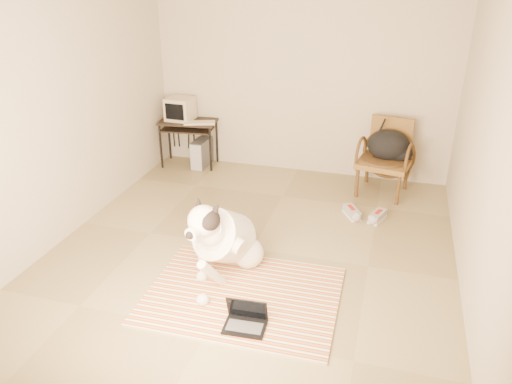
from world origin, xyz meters
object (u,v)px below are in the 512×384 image
at_px(rattan_chair, 385,157).
at_px(backpack, 390,147).
at_px(crt_monitor, 180,109).
at_px(pc_tower, 202,153).
at_px(dog, 224,239).
at_px(laptop, 246,319).
at_px(computer_desk, 188,127).

height_order(rattan_chair, backpack, rattan_chair).
relative_size(crt_monitor, pc_tower, 0.86).
xyz_separation_m(dog, rattan_chair, (1.33, 2.30, 0.11)).
bearing_deg(rattan_chair, laptop, -106.73).
distance_m(dog, rattan_chair, 2.66).
relative_size(dog, computer_desk, 1.48).
xyz_separation_m(computer_desk, crt_monitor, (-0.12, 0.03, 0.25)).
bearing_deg(crt_monitor, computer_desk, -14.13).
relative_size(crt_monitor, rattan_chair, 0.40).
xyz_separation_m(crt_monitor, rattan_chair, (2.86, -0.19, -0.35)).
bearing_deg(laptop, pc_tower, 117.42).
distance_m(computer_desk, pc_tower, 0.42).
height_order(dog, backpack, dog).
height_order(crt_monitor, pc_tower, crt_monitor).
distance_m(crt_monitor, rattan_chair, 2.88).
height_order(laptop, crt_monitor, crt_monitor).
bearing_deg(dog, computer_desk, 119.81).
relative_size(pc_tower, rattan_chair, 0.46).
distance_m(computer_desk, rattan_chair, 2.74).
bearing_deg(laptop, backpack, 72.57).
distance_m(computer_desk, backpack, 2.79).
bearing_deg(laptop, computer_desk, 120.07).
xyz_separation_m(crt_monitor, backpack, (2.90, -0.17, -0.21)).
bearing_deg(backpack, laptop, -107.43).
height_order(computer_desk, crt_monitor, crt_monitor).
height_order(pc_tower, rattan_chair, rattan_chair).
distance_m(laptop, computer_desk, 3.69).
bearing_deg(dog, backpack, 59.24).
bearing_deg(pc_tower, crt_monitor, 174.37).
distance_m(laptop, crt_monitor, 3.82).
xyz_separation_m(dog, computer_desk, (-1.41, 2.46, 0.21)).
relative_size(rattan_chair, backpack, 1.65).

